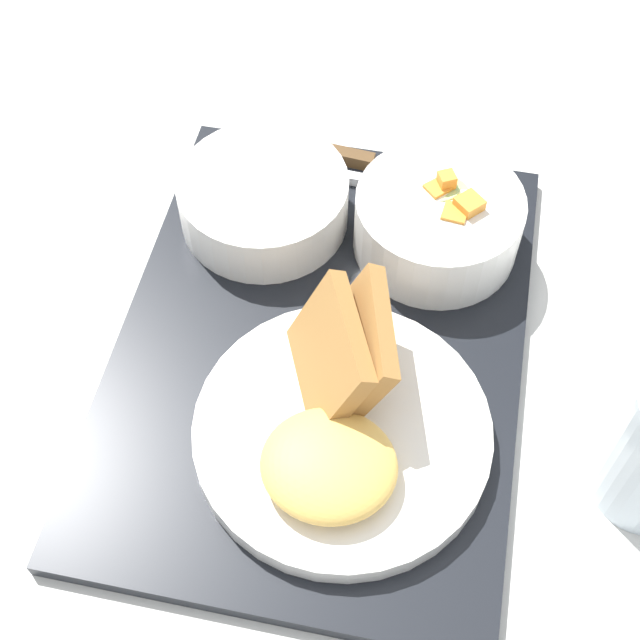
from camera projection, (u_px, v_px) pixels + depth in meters
name	position (u px, v px, depth m)	size (l,w,h in m)	color
ground_plane	(320.00, 352.00, 0.69)	(4.00, 4.00, 0.00)	silver
serving_tray	(320.00, 347.00, 0.68)	(0.43, 0.32, 0.01)	black
bowl_salad	(438.00, 220.00, 0.71)	(0.13, 0.13, 0.07)	white
bowl_soup	(263.00, 197.00, 0.73)	(0.14, 0.14, 0.05)	white
plate_main	(339.00, 424.00, 0.62)	(0.21, 0.21, 0.09)	white
knife	(364.00, 162.00, 0.78)	(0.04, 0.20, 0.01)	silver
spoon	(393.00, 186.00, 0.76)	(0.04, 0.14, 0.01)	silver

